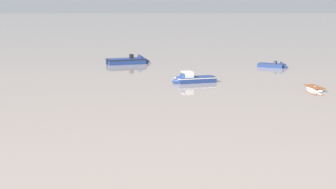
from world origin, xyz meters
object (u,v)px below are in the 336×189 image
motorboat_moored_3 (276,66)px  rowboat_moored_2 (314,89)px  motorboat_moored_2 (189,80)px  motorboat_moored_5 (132,62)px

motorboat_moored_3 → rowboat_moored_2: bearing=-58.8°
motorboat_moored_2 → motorboat_moored_5: (-7.15, 18.18, 0.01)m
motorboat_moored_3 → rowboat_moored_2: size_ratio=1.25×
motorboat_moored_2 → rowboat_moored_2: size_ratio=1.55×
rowboat_moored_2 → motorboat_moored_2: bearing=-121.3°
motorboat_moored_3 → motorboat_moored_2: bearing=-101.2°
motorboat_moored_2 → motorboat_moored_3: bearing=-150.7°
rowboat_moored_2 → motorboat_moored_5: (-19.45, 23.23, 0.16)m
motorboat_moored_3 → motorboat_moored_5: bearing=-162.5°
rowboat_moored_2 → motorboat_moored_3: bearing=171.1°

